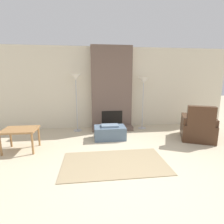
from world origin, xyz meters
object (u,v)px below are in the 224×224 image
at_px(side_table, 20,132).
at_px(floor_lamp_right, 143,84).
at_px(armchair, 198,129).
at_px(ottoman, 110,132).
at_px(floor_lamp_left, 76,81).

relative_size(side_table, floor_lamp_right, 0.44).
bearing_deg(armchair, ottoman, 16.69).
relative_size(floor_lamp_left, floor_lamp_right, 1.06).
bearing_deg(ottoman, floor_lamp_right, 36.39).
xyz_separation_m(ottoman, side_table, (-2.09, -0.51, 0.26)).
distance_m(floor_lamp_left, floor_lamp_right, 2.09).
xyz_separation_m(armchair, floor_lamp_right, (-1.17, 1.19, 1.14)).
height_order(armchair, side_table, armchair).
bearing_deg(side_table, ottoman, 13.78).
height_order(ottoman, side_table, side_table).
bearing_deg(side_table, armchair, 2.33).
xyz_separation_m(side_table, floor_lamp_left, (1.17, 1.37, 1.09)).
relative_size(ottoman, armchair, 0.70).
bearing_deg(side_table, floor_lamp_right, 22.83).
bearing_deg(floor_lamp_right, ottoman, -143.61).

